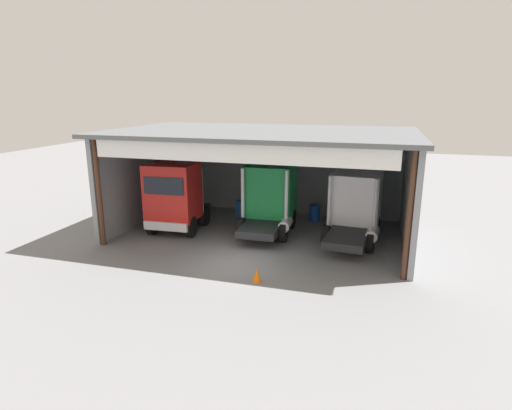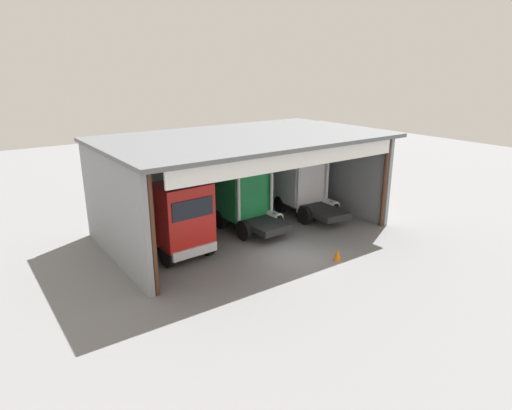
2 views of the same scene
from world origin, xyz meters
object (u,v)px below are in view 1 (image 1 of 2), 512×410
(truck_red_left_bay, at_px, (175,196))
(truck_white_right_bay, at_px, (355,205))
(truck_green_center_left_bay, at_px, (270,197))
(tool_cart, at_px, (244,209))
(oil_drum, at_px, (315,213))
(traffic_cone, at_px, (257,275))

(truck_red_left_bay, height_order, truck_white_right_bay, truck_red_left_bay)
(truck_green_center_left_bay, relative_size, tool_cart, 4.94)
(truck_green_center_left_bay, bearing_deg, oil_drum, 48.33)
(truck_white_right_bay, distance_m, traffic_cone, 7.34)
(truck_green_center_left_bay, relative_size, truck_white_right_bay, 0.90)
(oil_drum, relative_size, traffic_cone, 1.65)
(truck_red_left_bay, xyz_separation_m, tool_cart, (2.62, 3.75, -1.46))
(tool_cart, bearing_deg, oil_drum, 4.26)
(tool_cart, bearing_deg, truck_white_right_bay, -18.25)
(truck_white_right_bay, relative_size, tool_cart, 5.48)
(truck_white_right_bay, bearing_deg, truck_red_left_bay, -165.92)
(oil_drum, relative_size, tool_cart, 0.92)
(tool_cart, bearing_deg, truck_red_left_bay, -124.86)
(tool_cart, bearing_deg, traffic_cone, -68.88)
(oil_drum, height_order, traffic_cone, oil_drum)
(truck_white_right_bay, relative_size, oil_drum, 5.93)
(truck_white_right_bay, height_order, traffic_cone, truck_white_right_bay)
(truck_red_left_bay, relative_size, truck_green_center_left_bay, 0.89)
(truck_red_left_bay, xyz_separation_m, oil_drum, (6.85, 4.07, -1.49))
(truck_green_center_left_bay, bearing_deg, tool_cart, 132.33)
(tool_cart, bearing_deg, truck_green_center_left_bay, -45.56)
(truck_green_center_left_bay, height_order, tool_cart, truck_green_center_left_bay)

